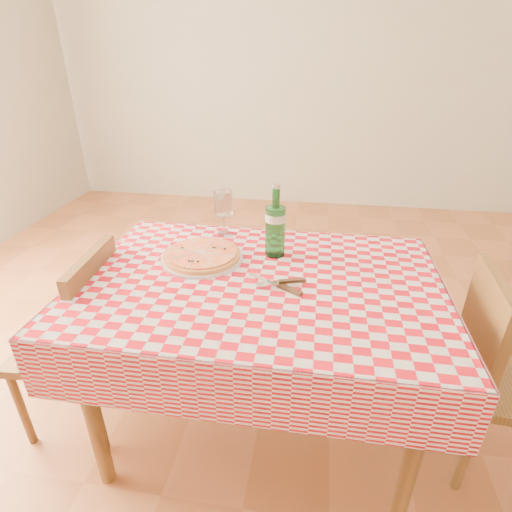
{
  "coord_description": "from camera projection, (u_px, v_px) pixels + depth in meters",
  "views": [
    {
      "loc": [
        0.19,
        -1.23,
        1.49
      ],
      "look_at": [
        -0.02,
        0.06,
        0.82
      ],
      "focal_mm": 28.0,
      "sensor_mm": 36.0,
      "label": 1
    }
  ],
  "objects": [
    {
      "name": "wine_glass",
      "position": [
        224.0,
        213.0,
        1.74
      ],
      "size": [
        0.1,
        0.1,
        0.2
      ],
      "primitive_type": null,
      "rotation": [
        0.0,
        0.0,
        -0.26
      ],
      "color": "white",
      "rests_on": "tablecloth"
    },
    {
      "name": "pizza_plate",
      "position": [
        202.0,
        254.0,
        1.56
      ],
      "size": [
        0.36,
        0.36,
        0.04
      ],
      "primitive_type": null,
      "rotation": [
        0.0,
        0.0,
        -0.15
      ],
      "color": "#C48D41",
      "rests_on": "tablecloth"
    },
    {
      "name": "chair_near",
      "position": [
        500.0,
        367.0,
        1.44
      ],
      "size": [
        0.4,
        0.4,
        0.83
      ],
      "rotation": [
        0.0,
        0.0,
        -0.07
      ],
      "color": "brown",
      "rests_on": "ground"
    },
    {
      "name": "cutlery",
      "position": [
        278.0,
        283.0,
        1.38
      ],
      "size": [
        0.25,
        0.22,
        0.03
      ],
      "primitive_type": null,
      "rotation": [
        0.0,
        0.0,
        -0.05
      ],
      "color": "silver",
      "rests_on": "tablecloth"
    },
    {
      "name": "water_bottle",
      "position": [
        275.0,
        221.0,
        1.54
      ],
      "size": [
        0.09,
        0.09,
        0.29
      ],
      "primitive_type": null,
      "rotation": [
        0.0,
        0.0,
        0.14
      ],
      "color": "#186124",
      "rests_on": "tablecloth"
    },
    {
      "name": "tablecloth",
      "position": [
        259.0,
        280.0,
        1.44
      ],
      "size": [
        1.3,
        0.9,
        0.01
      ],
      "primitive_type": "cube",
      "color": "#AA0A15",
      "rests_on": "dining_table"
    },
    {
      "name": "chair_far",
      "position": [
        83.0,
        332.0,
        1.62
      ],
      "size": [
        0.4,
        0.4,
        0.83
      ],
      "rotation": [
        0.0,
        0.0,
        3.21
      ],
      "color": "brown",
      "rests_on": "ground"
    },
    {
      "name": "dining_table",
      "position": [
        259.0,
        302.0,
        1.48
      ],
      "size": [
        1.2,
        0.8,
        0.75
      ],
      "color": "brown",
      "rests_on": "ground"
    }
  ]
}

